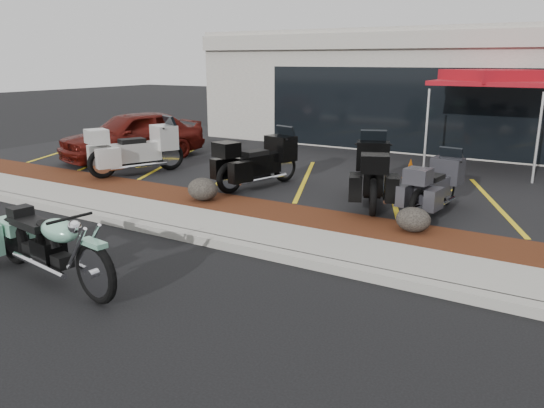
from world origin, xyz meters
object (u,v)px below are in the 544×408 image
Objects in this scene: hero_cruiser at (95,264)px; touring_white at (170,143)px; popup_canopy at (494,79)px; parked_car at (133,135)px; traffic_cone at (410,168)px.

touring_white reaches higher than hero_cruiser.
hero_cruiser is 1.01× the size of popup_canopy.
traffic_cone is at bearing 29.26° from parked_car.
popup_canopy reaches higher than traffic_cone.
touring_white is at bearing -1.21° from parked_car.
hero_cruiser is 9.56m from parked_car.
popup_canopy is at bearing 58.09° from traffic_cone.
traffic_cone is 0.16× the size of popup_canopy.
parked_car is at bearing -151.00° from popup_canopy.
touring_white reaches higher than traffic_cone.
parked_car is (-6.43, 7.06, 0.32)m from hero_cruiser.
touring_white is 8.71m from popup_canopy.
traffic_cone is (5.80, 2.38, -0.49)m from touring_white.
hero_cruiser is at bearing -120.98° from touring_white.
popup_canopy is (9.19, 3.98, 1.66)m from parked_car.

